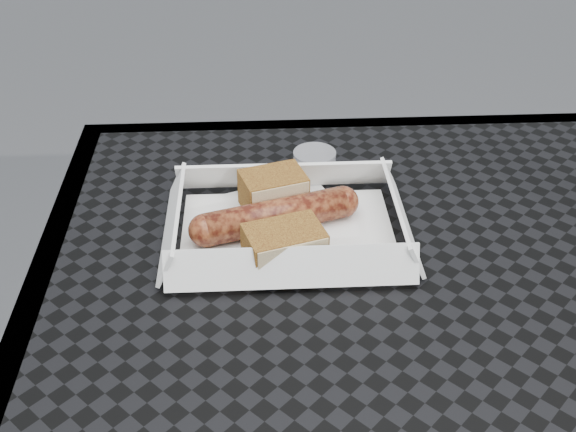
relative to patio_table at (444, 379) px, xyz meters
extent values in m
cube|color=black|center=(0.00, 0.00, 0.07)|extent=(0.80, 0.80, 0.01)
cube|color=black|center=(0.00, 0.39, 0.06)|extent=(0.80, 0.03, 0.03)
cube|color=black|center=(-0.39, 0.00, 0.06)|extent=(0.03, 0.80, 0.03)
cylinder|color=black|center=(-0.35, 0.35, -0.30)|extent=(0.03, 0.03, 0.73)
cube|color=white|center=(-0.14, 0.14, 0.08)|extent=(0.22, 0.15, 0.00)
cylinder|color=brown|center=(-0.15, 0.14, 0.10)|extent=(0.15, 0.08, 0.03)
sphere|color=brown|center=(-0.08, 0.17, 0.10)|extent=(0.03, 0.03, 0.03)
sphere|color=brown|center=(-0.23, 0.12, 0.10)|extent=(0.03, 0.03, 0.03)
cube|color=brown|center=(-0.16, 0.18, 0.10)|extent=(0.08, 0.06, 0.04)
cube|color=brown|center=(-0.15, 0.09, 0.10)|extent=(0.09, 0.07, 0.04)
cylinder|color=#E6570A|center=(-0.09, 0.09, 0.08)|extent=(0.02, 0.02, 0.00)
torus|color=white|center=(-0.08, 0.08, 0.08)|extent=(0.02, 0.02, 0.00)
cube|color=#B2D17F|center=(-0.08, 0.09, 0.08)|extent=(0.02, 0.02, 0.00)
cube|color=white|center=(-0.14, 0.18, 0.08)|extent=(0.16, 0.16, 0.00)
cylinder|color=maroon|center=(-0.15, 0.14, 0.09)|extent=(0.05, 0.05, 0.03)
cylinder|color=silver|center=(-0.11, 0.26, 0.09)|extent=(0.05, 0.05, 0.03)
camera|label=1|loc=(-0.17, -0.47, 0.52)|focal=45.00mm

